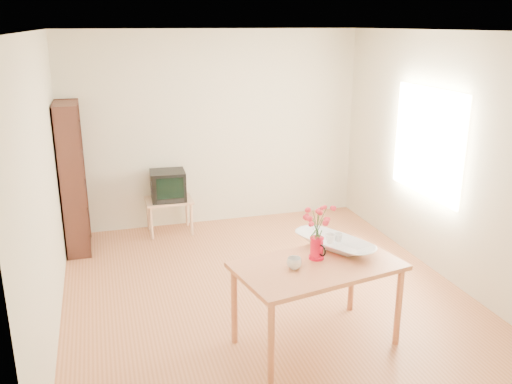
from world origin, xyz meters
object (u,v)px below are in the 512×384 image
object	(u,v)px
table	(317,273)
television	(168,185)
mug	(294,263)
pitcher	(317,249)
bowl	(335,222)

from	to	relation	value
table	television	world-z (taller)	television
table	mug	size ratio (longest dim) A/B	12.20
pitcher	bowl	xyz separation A→B (m)	(0.25, 0.18, 0.16)
mug	television	size ratio (longest dim) A/B	0.26
bowl	table	bearing A→B (deg)	-134.27
table	bowl	xyz separation A→B (m)	(0.27, 0.28, 0.33)
table	pitcher	world-z (taller)	pitcher
pitcher	mug	bearing A→B (deg)	-166.84
bowl	television	xyz separation A→B (m)	(-1.13, 2.71, -0.34)
pitcher	bowl	distance (m)	0.34
pitcher	mug	size ratio (longest dim) A/B	1.69
mug	bowl	size ratio (longest dim) A/B	0.23
table	pitcher	xyz separation A→B (m)	(0.03, 0.11, 0.17)
pitcher	mug	xyz separation A→B (m)	(-0.25, -0.13, -0.04)
pitcher	television	size ratio (longest dim) A/B	0.45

